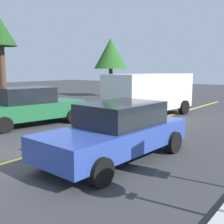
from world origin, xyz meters
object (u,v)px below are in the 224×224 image
car_green_near_curb (30,106)px  tree_centre_verge (0,35)px  white_van (149,92)px  car_blue_behind_van (117,131)px  tree_right_verge (111,54)px

car_green_near_curb → tree_centre_verge: size_ratio=0.90×
white_van → car_green_near_curb: 6.01m
car_blue_behind_van → tree_centre_verge: size_ratio=0.87×
car_blue_behind_van → car_green_near_curb: bearing=76.8°
car_blue_behind_van → car_green_near_curb: car_green_near_curb is taller
white_van → tree_centre_verge: tree_centre_verge is taller
car_green_near_curb → tree_right_verge: bearing=22.9°
tree_centre_verge → white_van: bearing=-63.6°
white_van → tree_right_verge: (6.91, 8.07, 2.49)m
white_van → car_green_near_curb: size_ratio=1.12×
car_green_near_curb → tree_right_verge: size_ratio=0.94×
car_blue_behind_van → car_green_near_curb: 6.00m
car_blue_behind_van → car_green_near_curb: size_ratio=0.97×
car_green_near_curb → white_van: bearing=-29.4°
tree_right_verge → car_green_near_curb: bearing=-157.1°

